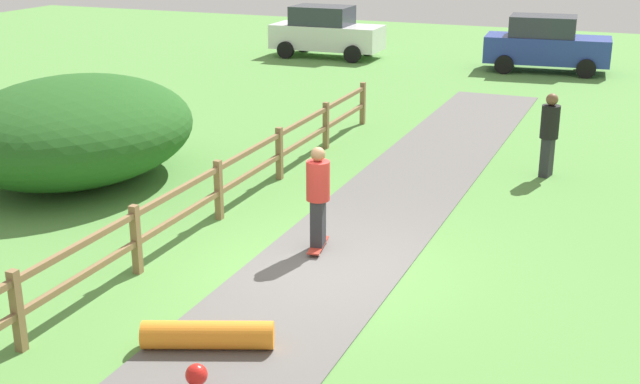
{
  "coord_description": "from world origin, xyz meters",
  "views": [
    {
      "loc": [
        4.41,
        -11.01,
        5.24
      ],
      "look_at": [
        -0.37,
        0.63,
        1.0
      ],
      "focal_mm": 46.5,
      "sensor_mm": 36.0,
      "label": 1
    }
  ],
  "objects_px": {
    "skater_fallen": "(207,338)",
    "parked_car_white": "(326,32)",
    "bystander_black": "(549,131)",
    "parked_car_blue": "(546,44)",
    "skater_riding": "(318,193)",
    "bush_large": "(76,129)"
  },
  "relations": [
    {
      "from": "skater_fallen",
      "to": "parked_car_blue",
      "type": "relative_size",
      "value": 0.39
    },
    {
      "from": "parked_car_blue",
      "to": "parked_car_white",
      "type": "xyz_separation_m",
      "value": [
        -8.23,
        0.0,
        0.0
      ]
    },
    {
      "from": "parked_car_blue",
      "to": "parked_car_white",
      "type": "height_order",
      "value": "same"
    },
    {
      "from": "bystander_black",
      "to": "parked_car_blue",
      "type": "height_order",
      "value": "parked_car_blue"
    },
    {
      "from": "bush_large",
      "to": "bystander_black",
      "type": "bearing_deg",
      "value": 23.41
    },
    {
      "from": "skater_riding",
      "to": "parked_car_white",
      "type": "xyz_separation_m",
      "value": [
        -7.12,
        18.02,
        -0.02
      ]
    },
    {
      "from": "bush_large",
      "to": "bystander_black",
      "type": "distance_m",
      "value": 9.74
    },
    {
      "from": "skater_riding",
      "to": "parked_car_blue",
      "type": "xyz_separation_m",
      "value": [
        1.11,
        18.02,
        -0.02
      ]
    },
    {
      "from": "bush_large",
      "to": "skater_fallen",
      "type": "relative_size",
      "value": 3.21
    },
    {
      "from": "skater_fallen",
      "to": "parked_car_white",
      "type": "distance_m",
      "value": 22.77
    },
    {
      "from": "bystander_black",
      "to": "parked_car_white",
      "type": "bearing_deg",
      "value": 128.76
    },
    {
      "from": "parked_car_white",
      "to": "bystander_black",
      "type": "bearing_deg",
      "value": -51.24
    },
    {
      "from": "bystander_black",
      "to": "parked_car_white",
      "type": "distance_m",
      "value": 15.97
    },
    {
      "from": "bush_large",
      "to": "skater_fallen",
      "type": "bearing_deg",
      "value": -41.24
    },
    {
      "from": "parked_car_blue",
      "to": "parked_car_white",
      "type": "relative_size",
      "value": 1.02
    },
    {
      "from": "skater_riding",
      "to": "bush_large",
      "type": "bearing_deg",
      "value": 164.37
    },
    {
      "from": "skater_riding",
      "to": "parked_car_blue",
      "type": "bearing_deg",
      "value": 86.48
    },
    {
      "from": "parked_car_blue",
      "to": "skater_fallen",
      "type": "bearing_deg",
      "value": -92.99
    },
    {
      "from": "bush_large",
      "to": "skater_riding",
      "type": "height_order",
      "value": "bush_large"
    },
    {
      "from": "skater_fallen",
      "to": "bystander_black",
      "type": "height_order",
      "value": "bystander_black"
    },
    {
      "from": "bystander_black",
      "to": "skater_riding",
      "type": "bearing_deg",
      "value": -117.36
    },
    {
      "from": "skater_fallen",
      "to": "parked_car_white",
      "type": "height_order",
      "value": "parked_car_white"
    }
  ]
}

